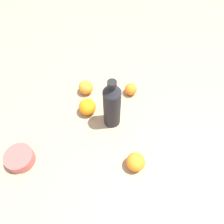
{
  "coord_description": "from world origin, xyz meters",
  "views": [
    {
      "loc": [
        0.11,
        -0.54,
        0.94
      ],
      "look_at": [
        0.02,
        0.01,
        0.08
      ],
      "focal_mm": 35.73,
      "sensor_mm": 36.0,
      "label": 1
    }
  ],
  "objects_px": {
    "water_bottle": "(112,105)",
    "orange_0": "(135,162)",
    "orange_3": "(131,89)",
    "orange_1": "(87,107)",
    "orange_2": "(86,87)",
    "ceramic_bowl": "(20,158)"
  },
  "relations": [
    {
      "from": "orange_0",
      "to": "ceramic_bowl",
      "type": "relative_size",
      "value": 0.66
    },
    {
      "from": "orange_2",
      "to": "orange_3",
      "type": "height_order",
      "value": "orange_2"
    },
    {
      "from": "water_bottle",
      "to": "orange_0",
      "type": "distance_m",
      "value": 0.27
    },
    {
      "from": "ceramic_bowl",
      "to": "orange_1",
      "type": "bearing_deg",
      "value": 52.16
    },
    {
      "from": "orange_1",
      "to": "orange_2",
      "type": "bearing_deg",
      "value": 106.41
    },
    {
      "from": "orange_2",
      "to": "orange_3",
      "type": "distance_m",
      "value": 0.24
    },
    {
      "from": "water_bottle",
      "to": "orange_3",
      "type": "xyz_separation_m",
      "value": [
        0.07,
        0.19,
        -0.11
      ]
    },
    {
      "from": "water_bottle",
      "to": "orange_0",
      "type": "height_order",
      "value": "water_bottle"
    },
    {
      "from": "orange_1",
      "to": "orange_3",
      "type": "relative_size",
      "value": 1.32
    },
    {
      "from": "orange_0",
      "to": "orange_1",
      "type": "height_order",
      "value": "orange_1"
    },
    {
      "from": "ceramic_bowl",
      "to": "orange_2",
      "type": "bearing_deg",
      "value": 65.11
    },
    {
      "from": "water_bottle",
      "to": "orange_0",
      "type": "relative_size",
      "value": 3.58
    },
    {
      "from": "water_bottle",
      "to": "orange_1",
      "type": "relative_size",
      "value": 3.47
    },
    {
      "from": "water_bottle",
      "to": "orange_1",
      "type": "height_order",
      "value": "water_bottle"
    },
    {
      "from": "orange_3",
      "to": "orange_1",
      "type": "bearing_deg",
      "value": -142.28
    },
    {
      "from": "orange_3",
      "to": "orange_2",
      "type": "bearing_deg",
      "value": -172.96
    },
    {
      "from": "water_bottle",
      "to": "orange_3",
      "type": "relative_size",
      "value": 4.58
    },
    {
      "from": "ceramic_bowl",
      "to": "water_bottle",
      "type": "bearing_deg",
      "value": 36.27
    },
    {
      "from": "orange_1",
      "to": "orange_3",
      "type": "height_order",
      "value": "orange_1"
    },
    {
      "from": "orange_2",
      "to": "ceramic_bowl",
      "type": "height_order",
      "value": "orange_2"
    },
    {
      "from": "orange_2",
      "to": "orange_0",
      "type": "bearing_deg",
      "value": -50.78
    },
    {
      "from": "orange_1",
      "to": "orange_0",
      "type": "bearing_deg",
      "value": -42.73
    }
  ]
}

